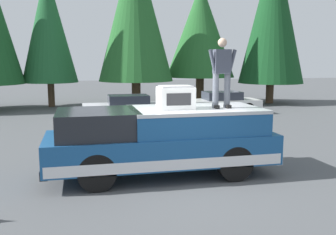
{
  "coord_description": "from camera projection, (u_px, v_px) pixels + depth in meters",
  "views": [
    {
      "loc": [
        -8.47,
        2.3,
        2.82
      ],
      "look_at": [
        1.0,
        0.09,
        1.35
      ],
      "focal_mm": 40.86,
      "sensor_mm": 36.0,
      "label": 1
    }
  ],
  "objects": [
    {
      "name": "conifer_far_left",
      "position": [
        273.0,
        12.0,
        24.29
      ],
      "size": [
        4.14,
        4.14,
        10.4
      ],
      "color": "#4C3826",
      "rests_on": "ground"
    },
    {
      "name": "conifer_center_left",
      "position": [
        135.0,
        10.0,
        22.73
      ],
      "size": [
        4.51,
        4.51,
        9.95
      ],
      "color": "#4C3826",
      "rests_on": "ground"
    },
    {
      "name": "ground_plane",
      "position": [
        181.0,
        179.0,
        9.09
      ],
      "size": [
        90.0,
        90.0,
        0.0
      ],
      "primitive_type": "plane",
      "color": "#4C4F51"
    },
    {
      "name": "person_on_truck_bed",
      "position": [
        222.0,
        71.0,
        9.26
      ],
      "size": [
        0.29,
        0.72,
        1.69
      ],
      "color": "#4C515B",
      "rests_on": "pickup_truck"
    },
    {
      "name": "conifer_center_right",
      "position": [
        48.0,
        26.0,
        22.57
      ],
      "size": [
        3.28,
        3.28,
        8.15
      ],
      "color": "#4C3826",
      "rests_on": "ground"
    },
    {
      "name": "parked_car_white",
      "position": [
        221.0,
        103.0,
        20.22
      ],
      "size": [
        1.64,
        4.1,
        1.16
      ],
      "color": "white",
      "rests_on": "ground"
    },
    {
      "name": "pickup_truck",
      "position": [
        161.0,
        140.0,
        9.36
      ],
      "size": [
        2.01,
        5.54,
        1.65
      ],
      "color": "navy",
      "rests_on": "ground"
    },
    {
      "name": "compressor_unit",
      "position": [
        176.0,
        97.0,
        9.19
      ],
      "size": [
        0.65,
        0.84,
        0.56
      ],
      "color": "white",
      "rests_on": "pickup_truck"
    },
    {
      "name": "conifer_left",
      "position": [
        200.0,
        30.0,
        25.12
      ],
      "size": [
        4.52,
        4.52,
        7.83
      ],
      "color": "#4C3826",
      "rests_on": "ground"
    },
    {
      "name": "parked_car_silver",
      "position": [
        127.0,
        107.0,
        18.24
      ],
      "size": [
        1.64,
        4.1,
        1.16
      ],
      "color": "silver",
      "rests_on": "ground"
    }
  ]
}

